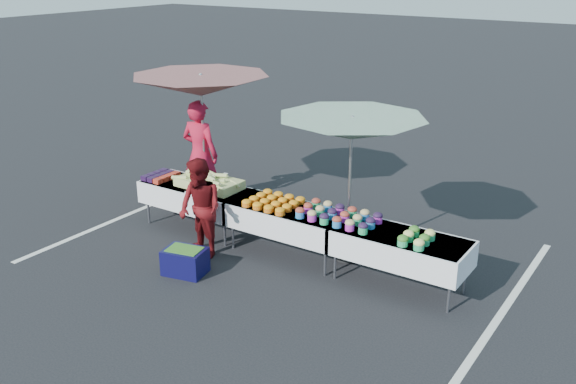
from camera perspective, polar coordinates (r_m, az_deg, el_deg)
The scene contains 17 objects.
ground at distance 9.75m, azimuth 0.00°, elevation -5.53°, with size 80.00×80.00×0.00m, color black.
stripe_left at distance 11.68m, azimuth -13.19°, elevation -1.60°, with size 0.10×5.00×0.00m, color silver.
stripe_right at distance 8.60m, azimuth 18.34°, elevation -10.37°, with size 0.10×5.00×0.00m, color silver.
table_left at distance 10.54m, azimuth -8.17°, elevation -0.26°, with size 1.86×0.81×0.75m.
table_center at distance 9.51m, azimuth 0.00°, elevation -2.36°, with size 1.86×0.81×0.75m.
table_right at distance 8.72m, azimuth 9.92°, elevation -4.84°, with size 1.86×0.81×0.75m.
berry_punnets at distance 10.90m, azimuth -11.23°, elevation 1.40°, with size 0.40×0.54×0.08m.
corn_pile at distance 10.34m, azimuth -7.07°, elevation 0.88°, with size 1.16×0.57×0.26m.
plastic_bags at distance 10.08m, azimuth -8.07°, elevation -0.06°, with size 0.30×0.25×0.05m, color white.
carrot_bowls at distance 9.55m, azimuth -1.28°, elevation -0.86°, with size 0.75×0.69×0.11m.
potato_cups at distance 9.01m, azimuth 4.51°, elevation -2.04°, with size 1.14×0.58×0.16m.
bean_baskets at distance 8.45m, azimuth 11.35°, elevation -4.00°, with size 0.36×0.50×0.15m.
vendor at distance 11.41m, azimuth -7.80°, elevation 3.36°, with size 0.70×0.46×1.93m, color red.
customer at distance 9.49m, azimuth -7.80°, elevation -1.50°, with size 0.73×0.57×1.50m, color #5C0D10.
umbrella_left at distance 11.01m, azimuth -7.75°, elevation 9.28°, with size 3.05×3.05×2.40m.
umbrella_right at distance 9.00m, azimuth 5.68°, elevation 5.57°, with size 2.51×2.51×2.17m.
storage_bin at distance 9.22m, azimuth -9.13°, elevation -6.04°, with size 0.65×0.53×0.38m.
Camera 1 is at (4.87, -7.31, 4.23)m, focal length 40.00 mm.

